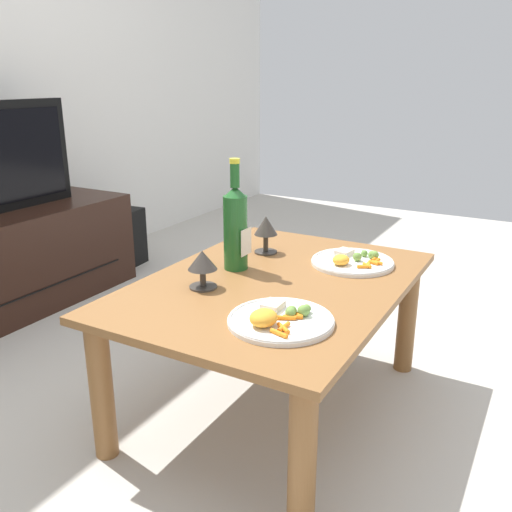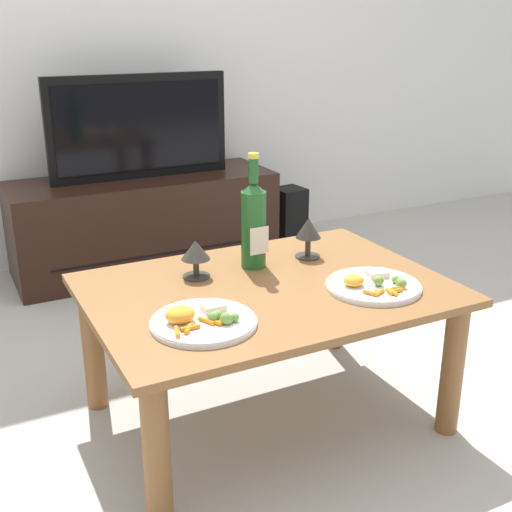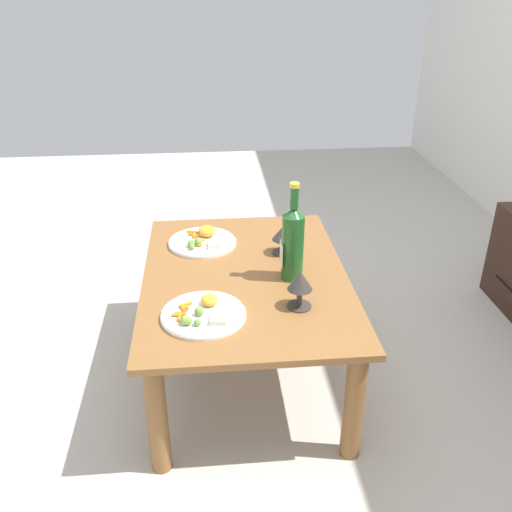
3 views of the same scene
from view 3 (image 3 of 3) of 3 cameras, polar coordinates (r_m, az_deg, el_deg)
The scene contains 7 objects.
ground_plane at distance 2.41m, azimuth -1.01°, elevation -11.71°, with size 6.40×6.40×0.00m, color #B7B2A8.
dining_table at distance 2.19m, azimuth -1.10°, elevation -3.73°, with size 1.09×0.78×0.47m.
wine_bottle at distance 2.06m, azimuth 3.80°, elevation 1.54°, with size 0.08×0.08×0.38m.
goblet_left at distance 2.27m, azimuth 2.82°, elevation 2.20°, with size 0.09×0.09×0.12m.
goblet_right at distance 1.90m, azimuth 4.53°, elevation -2.75°, with size 0.09×0.09×0.14m.
dinner_plate_left at distance 2.39m, azimuth -5.50°, elevation 1.56°, with size 0.29×0.29×0.06m.
dinner_plate_right at distance 1.90m, azimuth -5.42°, elevation -5.91°, with size 0.29×0.29×0.05m.
Camera 3 is at (1.87, -0.13, 1.52)m, focal length 39.01 mm.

